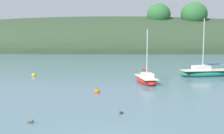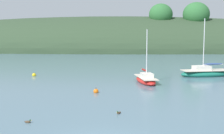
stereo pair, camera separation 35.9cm
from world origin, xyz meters
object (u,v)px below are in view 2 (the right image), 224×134
Objects in this scene: sailboat_blue_center at (146,79)px; duck_lone_left at (28,122)px; mooring_buoy_channel at (34,75)px; sailboat_cream_ketch at (205,73)px; mooring_buoy_outer at (96,91)px; duck_lead at (119,113)px.

sailboat_blue_center is 12.78× the size of duck_lone_left.
sailboat_cream_ketch is at bearing 1.45° from mooring_buoy_channel.
duck_lead is at bearing -72.98° from mooring_buoy_outer.
sailboat_cream_ketch is 19.44m from mooring_buoy_channel.
sailboat_cream_ketch is 15.74× the size of duck_lone_left.
mooring_buoy_channel is 1.00× the size of mooring_buoy_outer.
mooring_buoy_channel and mooring_buoy_outer have the same top height.
mooring_buoy_outer is 6.66m from duck_lead.
duck_lead is at bearing 21.59° from duck_lone_left.
mooring_buoy_channel is at bearing 122.28° from duck_lead.
mooring_buoy_channel is 1.27× the size of duck_lone_left.
sailboat_cream_ketch is 23.28m from duck_lone_left.
mooring_buoy_outer is (7.81, -9.08, 0.00)m from mooring_buoy_channel.
mooring_buoy_channel is (-19.43, -0.49, -0.24)m from sailboat_cream_ketch.
duck_lone_left is (-14.81, -17.96, -0.31)m from sailboat_cream_ketch.
duck_lone_left is (-7.76, -13.53, -0.26)m from sailboat_blue_center.
mooring_buoy_outer is 1.27× the size of duck_lone_left.
sailboat_cream_ketch is at bearing 39.46° from mooring_buoy_outer.
sailboat_cream_ketch is at bearing 58.74° from duck_lead.
mooring_buoy_outer is at bearing 107.02° from duck_lead.
sailboat_blue_center is at bearing -17.66° from mooring_buoy_channel.
mooring_buoy_outer is at bearing -131.71° from sailboat_blue_center.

